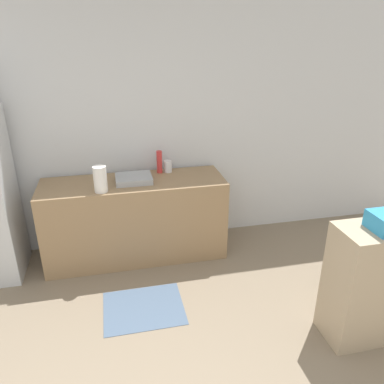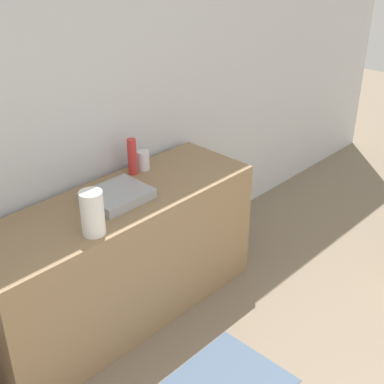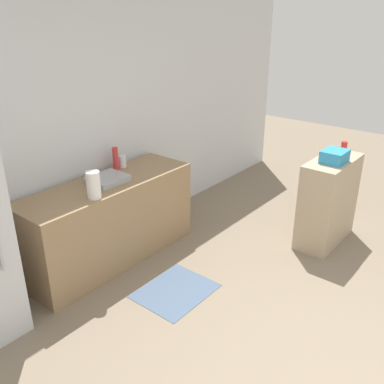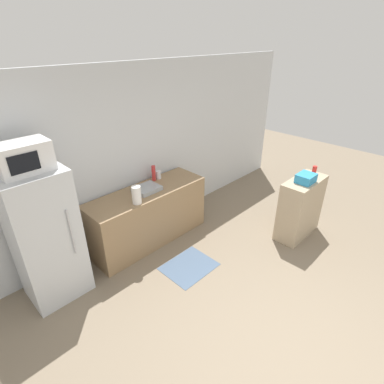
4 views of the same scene
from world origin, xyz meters
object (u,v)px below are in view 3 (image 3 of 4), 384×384
Objects in this scene: bottle_tall at (116,158)px; basket at (335,156)px; jar at (344,147)px; paper_towel_roll at (93,185)px; bottle_short at (122,161)px.

bottle_tall is 2.29m from basket.
basket is 0.41m from jar.
paper_towel_roll reaches higher than basket.
bottle_tall reaches higher than bottle_short.
bottle_short is at bearing -0.29° from bottle_tall.
basket is 2.42× the size of jar.
bottle_tall is 1.90× the size of bottle_short.
bottle_short is 1.11× the size of jar.
jar is 2.77m from paper_towel_roll.
bottle_tall reaches higher than basket.
bottle_short is 2.45m from jar.
bottle_short is 0.50× the size of paper_towel_roll.
bottle_tall is 2.52m from jar.
bottle_tall is at bearing 179.71° from bottle_short.
paper_towel_roll is at bearing -146.99° from bottle_tall.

